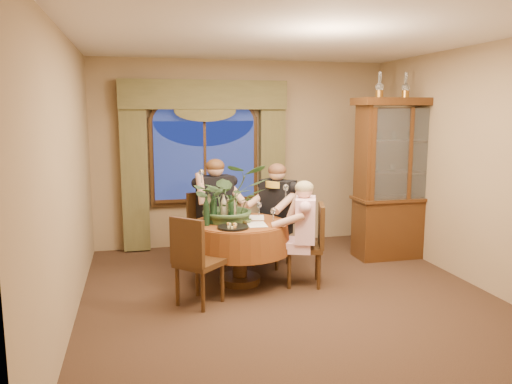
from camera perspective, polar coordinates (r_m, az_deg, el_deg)
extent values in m
plane|color=black|center=(5.61, 4.07, -12.14)|extent=(5.00, 5.00, 0.00)
plane|color=#8C7453|center=(7.67, -1.49, 4.41)|extent=(4.50, 0.00, 4.50)
plane|color=#8C7453|center=(6.33, 24.05, 2.59)|extent=(0.00, 5.00, 5.00)
plane|color=white|center=(5.28, 4.43, 17.45)|extent=(5.00, 5.00, 0.00)
cube|color=#4B4827|center=(7.41, -13.72, 2.26)|extent=(0.38, 0.14, 2.32)
cube|color=#4B4827|center=(7.68, 1.85, 2.76)|extent=(0.38, 0.14, 2.32)
cylinder|color=maroon|center=(6.00, -1.87, -6.93)|extent=(1.48, 1.48, 0.75)
cube|color=#361D0C|center=(7.24, 16.27, 1.46)|extent=(1.37, 0.54, 2.22)
cube|color=black|center=(5.95, 5.49, -6.05)|extent=(0.52, 0.52, 0.96)
cube|color=black|center=(6.66, 1.74, -4.36)|extent=(0.59, 0.59, 0.96)
cube|color=black|center=(6.67, -5.46, -4.38)|extent=(0.53, 0.53, 0.96)
cube|color=black|center=(5.37, -6.47, -7.76)|extent=(0.59, 0.59, 0.96)
imported|color=#36542F|center=(5.90, -3.03, 2.35)|extent=(0.89, 0.99, 0.78)
imported|color=#505C2F|center=(5.84, -1.18, -3.35)|extent=(0.14, 0.14, 0.04)
cylinder|color=black|center=(5.58, -2.64, -4.04)|extent=(0.35, 0.35, 0.02)
cylinder|color=black|center=(5.82, -2.88, -1.96)|extent=(0.07, 0.07, 0.33)
cylinder|color=black|center=(5.97, -4.82, -1.69)|extent=(0.07, 0.07, 0.33)
cylinder|color=tan|center=(5.85, -3.72, -1.90)|extent=(0.07, 0.07, 0.33)
cylinder|color=black|center=(5.71, -5.69, -2.21)|extent=(0.07, 0.07, 0.33)
cylinder|color=black|center=(5.77, -4.96, -2.08)|extent=(0.07, 0.07, 0.33)
cylinder|color=tan|center=(5.89, -5.36, -1.85)|extent=(0.07, 0.07, 0.33)
cube|color=white|center=(5.75, 0.09, -3.73)|extent=(0.23, 0.31, 0.00)
cube|color=white|center=(6.11, -0.08, -2.94)|extent=(0.28, 0.34, 0.00)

